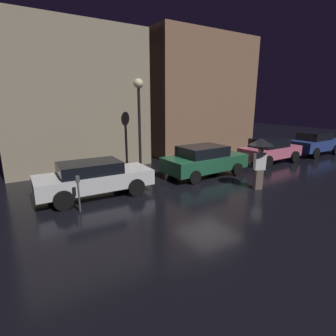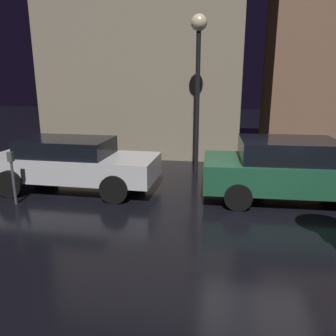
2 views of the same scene
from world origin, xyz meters
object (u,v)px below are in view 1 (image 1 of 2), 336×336
object	(u,v)px
pedestrian_with_umbrella	(261,151)
parked_car_pink	(270,150)
parking_meter	(78,190)
parked_car_green	(204,160)
street_lamp_near	(139,105)
parked_car_blue	(315,143)
parked_car_white	(94,178)

from	to	relation	value
pedestrian_with_umbrella	parked_car_pink	bearing A→B (deg)	55.18
parking_meter	parked_car_green	bearing A→B (deg)	11.95
parked_car_green	pedestrian_with_umbrella	bearing A→B (deg)	-81.17
parking_meter	pedestrian_with_umbrella	bearing A→B (deg)	-12.48
pedestrian_with_umbrella	parking_meter	size ratio (longest dim) A/B	1.72
parking_meter	street_lamp_near	xyz separation A→B (m)	(4.01, 3.57, 2.70)
parked_car_blue	pedestrian_with_umbrella	bearing A→B (deg)	-163.32
parked_car_pink	parking_meter	size ratio (longest dim) A/B	3.22
parked_car_blue	pedestrian_with_umbrella	distance (m)	9.91
parked_car_white	parked_car_green	world-z (taller)	parked_car_green
parked_car_pink	street_lamp_near	distance (m)	8.43
parked_car_white	pedestrian_with_umbrella	world-z (taller)	pedestrian_with_umbrella
parked_car_pink	parking_meter	bearing A→B (deg)	-174.27
parked_car_green	street_lamp_near	world-z (taller)	street_lamp_near
parked_car_pink	street_lamp_near	size ratio (longest dim) A/B	0.86
pedestrian_with_umbrella	street_lamp_near	xyz separation A→B (m)	(-3.04, 5.13, 1.81)
street_lamp_near	parked_car_blue	bearing A→B (deg)	-9.60
parked_car_white	parked_car_blue	world-z (taller)	parked_car_blue
parked_car_blue	street_lamp_near	world-z (taller)	street_lamp_near
parking_meter	parked_car_blue	bearing A→B (deg)	5.10
parked_car_white	parked_car_blue	distance (m)	15.56
pedestrian_with_umbrella	parking_meter	world-z (taller)	pedestrian_with_umbrella
parking_meter	parked_car_pink	bearing A→B (deg)	7.27
pedestrian_with_umbrella	parked_car_white	bearing A→B (deg)	177.15
parked_car_pink	parked_car_blue	world-z (taller)	parked_car_blue
parked_car_green	parked_car_blue	xyz separation A→B (m)	(9.95, 0.09, 0.04)
parked_car_green	parking_meter	world-z (taller)	parked_car_green
parked_car_pink	street_lamp_near	xyz separation A→B (m)	(-7.71, 2.08, 2.70)
parked_car_white	parked_car_green	size ratio (longest dim) A/B	1.01
parked_car_pink	parking_meter	distance (m)	11.81
street_lamp_near	parked_car_pink	bearing A→B (deg)	-15.10
parked_car_pink	pedestrian_with_umbrella	bearing A→B (deg)	-148.33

